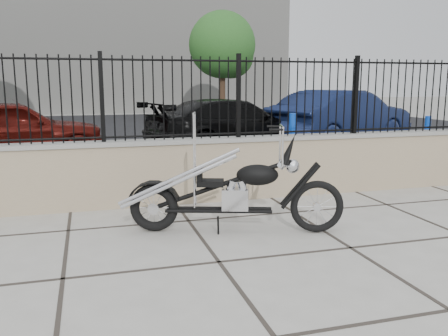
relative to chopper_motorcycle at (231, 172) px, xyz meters
name	(u,v)px	position (x,y,z in m)	size (l,w,h in m)	color
ground_plane	(219,262)	(-0.40, -0.91, -0.74)	(90.00, 90.00, 0.00)	#99968E
parking_lot	(124,134)	(-0.40, 11.59, -0.74)	(30.00, 30.00, 0.00)	black
retaining_wall	(174,171)	(-0.40, 1.59, -0.26)	(14.00, 0.36, 0.96)	gray
iron_fence	(173,98)	(-0.40, 1.59, 0.82)	(14.00, 0.08, 1.20)	black
background_building	(104,45)	(-0.40, 25.59, 3.26)	(22.00, 6.00, 8.00)	beige
chopper_motorcycle	(231,172)	(0.00, 0.00, 0.00)	(2.45, 0.43, 1.47)	black
car_red	(11,129)	(-3.32, 6.59, -0.03)	(1.68, 4.17, 1.42)	#4D0F0B
car_black	(232,125)	(2.04, 6.63, -0.06)	(1.90, 4.68, 1.36)	black
car_blue	(342,118)	(5.38, 6.82, 0.05)	(1.66, 4.76, 1.57)	#111B3F
bollard_b	(292,140)	(2.59, 4.01, -0.17)	(0.14, 0.14, 1.14)	blue
bollard_c	(427,140)	(5.51, 3.39, -0.20)	(0.13, 0.13, 1.06)	#0D1ECD
tree_right	(222,42)	(4.47, 16.12, 2.86)	(3.04, 3.04, 5.13)	#382619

